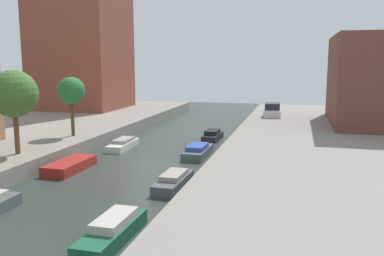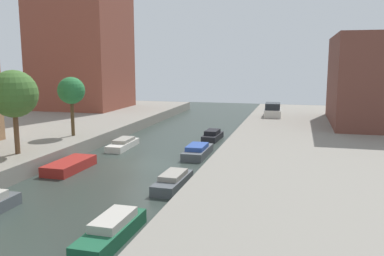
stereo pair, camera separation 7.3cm
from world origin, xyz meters
The scene contains 11 objects.
ground_plane centered at (0.00, 0.00, 0.00)m, with size 84.00×84.00×0.00m, color #2D3833.
apartment_tower_far centered at (-16.00, 21.55, 11.72)m, with size 10.00×9.55×21.44m, color brown.
street_tree_2 centered at (-6.94, -2.88, 4.75)m, with size 2.94×2.94×5.24m.
street_tree_3 centered at (-6.94, 3.70, 4.48)m, with size 2.09×2.09×4.57m.
parked_car centered at (7.45, 19.38, 1.59)m, with size 1.89×4.18×1.43m.
moored_boat_left_2 centered at (-3.65, -2.35, 0.31)m, with size 1.70×3.95×0.62m.
moored_boat_left_3 centered at (-3.17, 4.67, 0.32)m, with size 1.41×4.09×0.75m.
moored_boat_right_1 centered at (3.38, -11.00, 0.39)m, with size 1.27×4.17×0.93m.
moored_boat_right_2 centered at (3.66, -4.08, 0.35)m, with size 1.32×3.81×0.82m.
moored_boat_right_3 centered at (3.17, 3.47, 0.37)m, with size 1.45×4.09×0.87m.
moored_boat_right_4 centered at (2.96, 9.75, 0.37)m, with size 1.35×3.35×0.90m.
Camera 1 is at (9.96, -24.42, 6.73)m, focal length 38.21 mm.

